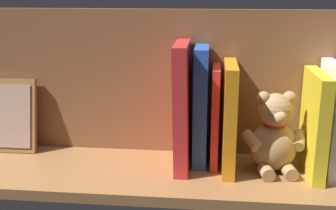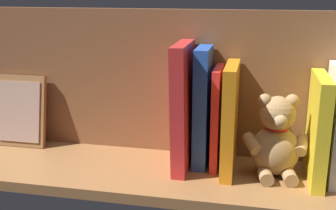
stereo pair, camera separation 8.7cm
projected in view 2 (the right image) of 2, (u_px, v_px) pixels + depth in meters
ground_plane at (168, 173)px, 91.20cm from camera, size 103.07×25.94×2.20cm
shelf_back_panel at (178, 83)px, 96.56cm from camera, size 103.07×1.50×32.76cm
book_1 at (335, 124)px, 83.70cm from camera, size 2.16×13.85×22.90cm
book_2 at (318, 129)px, 83.57cm from camera, size 2.53×16.00×21.14cm
teddy_bear at (276, 140)px, 86.04cm from camera, size 13.70×11.89×17.06cm
book_3 at (230, 119)px, 87.28cm from camera, size 2.50×15.00×22.55cm
book_4 at (217, 118)px, 90.02cm from camera, size 1.56×10.73×21.45cm
book_5 at (203, 107)px, 90.31cm from camera, size 2.89×10.28×25.48cm
book_6 at (183, 107)px, 88.79cm from camera, size 3.40×14.81×26.56cm
picture_frame_leaning at (21, 111)px, 102.63cm from camera, size 12.44×4.77×17.19cm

